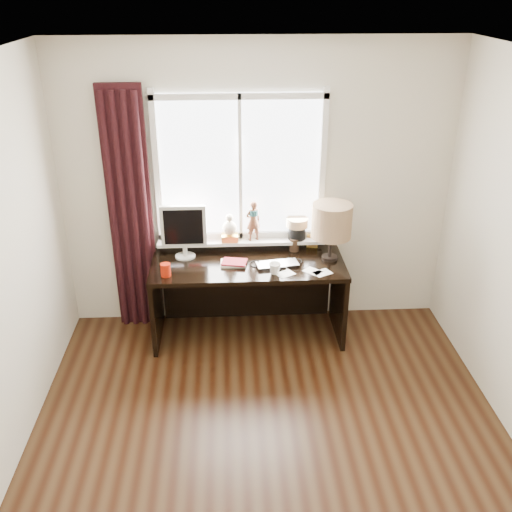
{
  "coord_description": "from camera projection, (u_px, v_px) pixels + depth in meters",
  "views": [
    {
      "loc": [
        -0.27,
        -2.84,
        3.0
      ],
      "look_at": [
        -0.05,
        1.25,
        1.0
      ],
      "focal_mm": 40.0,
      "sensor_mm": 36.0,
      "label": 1
    }
  ],
  "objects": [
    {
      "name": "loose_papers",
      "position": [
        307.0,
        273.0,
        4.84
      ],
      "size": [
        0.5,
        0.21,
        0.0
      ],
      "color": "white",
      "rests_on": "desk"
    },
    {
      "name": "notebook_stack",
      "position": [
        234.0,
        263.0,
        4.98
      ],
      "size": [
        0.24,
        0.19,
        0.03
      ],
      "color": "beige",
      "rests_on": "desk"
    },
    {
      "name": "desk",
      "position": [
        248.0,
        282.0,
        5.21
      ],
      "size": [
        1.7,
        0.7,
        0.75
      ],
      "color": "black",
      "rests_on": "floor"
    },
    {
      "name": "curtain",
      "position": [
        130.0,
        215.0,
        5.05
      ],
      "size": [
        0.38,
        0.09,
        2.25
      ],
      "color": "black",
      "rests_on": "floor"
    },
    {
      "name": "icon_frame",
      "position": [
        312.0,
        241.0,
        5.27
      ],
      "size": [
        0.1,
        0.04,
        0.13
      ],
      "color": "gold",
      "rests_on": "desk"
    },
    {
      "name": "monitor",
      "position": [
        184.0,
        229.0,
        4.99
      ],
      "size": [
        0.4,
        0.18,
        0.49
      ],
      "color": "beige",
      "rests_on": "desk"
    },
    {
      "name": "ceiling",
      "position": [
        280.0,
        71.0,
        2.74
      ],
      "size": [
        3.5,
        4.0,
        0.0
      ],
      "primitive_type": "cube",
      "color": "white",
      "rests_on": "wall_back"
    },
    {
      "name": "floor",
      "position": [
        273.0,
        468.0,
        3.88
      ],
      "size": [
        3.5,
        4.0,
        0.0
      ],
      "primitive_type": "cube",
      "color": "#3C2614",
      "rests_on": "ground"
    },
    {
      "name": "brush_holder",
      "position": [
        294.0,
        244.0,
        5.21
      ],
      "size": [
        0.09,
        0.09,
        0.25
      ],
      "color": "black",
      "rests_on": "desk"
    },
    {
      "name": "red_cup",
      "position": [
        166.0,
        270.0,
        4.77
      ],
      "size": [
        0.09,
        0.09,
        0.11
      ],
      "primitive_type": "cylinder",
      "color": "#AA1905",
      "rests_on": "desk"
    },
    {
      "name": "mug",
      "position": [
        275.0,
        268.0,
        4.81
      ],
      "size": [
        0.14,
        0.14,
        0.1
      ],
      "primitive_type": "imported",
      "rotation": [
        0.0,
        0.0,
        0.63
      ],
      "color": "white",
      "rests_on": "desk"
    },
    {
      "name": "laptop",
      "position": [
        278.0,
        264.0,
        4.95
      ],
      "size": [
        0.4,
        0.29,
        0.03
      ],
      "primitive_type": "imported",
      "rotation": [
        0.0,
        0.0,
        0.15
      ],
      "color": "silver",
      "rests_on": "desk"
    },
    {
      "name": "window",
      "position": [
        241.0,
        191.0,
        5.06
      ],
      "size": [
        1.52,
        0.2,
        1.4
      ],
      "color": "white",
      "rests_on": "ground"
    },
    {
      "name": "table_lamp",
      "position": [
        332.0,
        221.0,
        4.92
      ],
      "size": [
        0.35,
        0.35,
        0.52
      ],
      "color": "black",
      "rests_on": "desk"
    },
    {
      "name": "wall_back",
      "position": [
        257.0,
        189.0,
        5.11
      ],
      "size": [
        3.5,
        0.0,
        2.6
      ],
      "primitive_type": "cube",
      "rotation": [
        1.57,
        0.0,
        0.0
      ],
      "color": "beige",
      "rests_on": "ground"
    },
    {
      "name": "desk_cables",
      "position": [
        275.0,
        262.0,
        5.01
      ],
      "size": [
        0.51,
        0.19,
        0.01
      ],
      "color": "black",
      "rests_on": "desk"
    }
  ]
}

